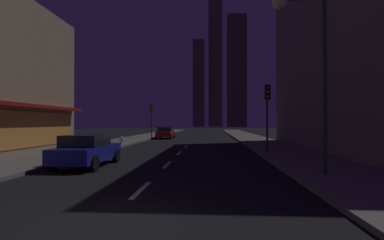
# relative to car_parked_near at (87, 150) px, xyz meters

# --- Properties ---
(ground_plane) EXTENTS (78.00, 136.00, 0.10)m
(ground_plane) POSITION_rel_car_parked_near_xyz_m (3.60, 24.36, -0.79)
(ground_plane) COLOR black
(sidewalk_right) EXTENTS (4.00, 76.00, 0.15)m
(sidewalk_right) POSITION_rel_car_parked_near_xyz_m (10.60, 24.36, -0.67)
(sidewalk_right) COLOR #605E59
(sidewalk_right) RESTS_ON ground
(sidewalk_left) EXTENTS (4.00, 76.00, 0.15)m
(sidewalk_left) POSITION_rel_car_parked_near_xyz_m (-3.40, 24.36, -0.67)
(sidewalk_left) COLOR #605E59
(sidewalk_left) RESTS_ON ground
(lane_marking_center) EXTENTS (0.16, 23.00, 0.01)m
(lane_marking_center) POSITION_rel_car_parked_near_xyz_m (3.60, 0.76, -0.73)
(lane_marking_center) COLOR silver
(lane_marking_center) RESTS_ON ground
(skyscraper_distant_tall) EXTENTS (5.48, 8.95, 42.44)m
(skyscraper_distant_tall) POSITION_rel_car_parked_near_xyz_m (-0.38, 130.70, 20.48)
(skyscraper_distant_tall) COLOR #5E5946
(skyscraper_distant_tall) RESTS_ON ground
(skyscraper_distant_mid) EXTENTS (6.93, 8.97, 66.99)m
(skyscraper_distant_mid) POSITION_rel_car_parked_near_xyz_m (7.90, 135.34, 32.75)
(skyscraper_distant_mid) COLOR #5F5A47
(skyscraper_distant_mid) RESTS_ON ground
(skyscraper_distant_short) EXTENTS (8.49, 7.50, 50.96)m
(skyscraper_distant_short) POSITION_rel_car_parked_near_xyz_m (17.41, 121.00, 24.74)
(skyscraper_distant_short) COLOR #4F4B3B
(skyscraper_distant_short) RESTS_ON ground
(skyscraper_distant_slender) EXTENTS (6.33, 7.05, 52.69)m
(skyscraper_distant_slender) POSITION_rel_car_parked_near_xyz_m (39.52, 109.60, 25.61)
(skyscraper_distant_slender) COLOR #534E3E
(skyscraper_distant_slender) RESTS_ON ground
(car_parked_near) EXTENTS (1.98, 4.24, 1.45)m
(car_parked_near) POSITION_rel_car_parked_near_xyz_m (0.00, 0.00, 0.00)
(car_parked_near) COLOR navy
(car_parked_near) RESTS_ON ground
(car_parked_far) EXTENTS (1.98, 4.24, 1.45)m
(car_parked_far) POSITION_rel_car_parked_near_xyz_m (0.00, 22.88, 0.00)
(car_parked_far) COLOR #B21919
(car_parked_far) RESTS_ON ground
(fire_hydrant_far_left) EXTENTS (0.42, 0.30, 0.65)m
(fire_hydrant_far_left) POSITION_rel_car_parked_near_xyz_m (-2.30, 12.44, -0.29)
(fire_hydrant_far_left) COLOR #B2B2B2
(fire_hydrant_far_left) RESTS_ON sidewalk_left
(traffic_light_near_right) EXTENTS (0.32, 0.48, 4.20)m
(traffic_light_near_right) POSITION_rel_car_parked_near_xyz_m (9.10, 4.82, 2.45)
(traffic_light_near_right) COLOR #2D2D2D
(traffic_light_near_right) RESTS_ON sidewalk_right
(traffic_light_far_left) EXTENTS (0.32, 0.48, 4.20)m
(traffic_light_far_left) POSITION_rel_car_parked_near_xyz_m (-1.90, 23.43, 2.45)
(traffic_light_far_left) COLOR #2D2D2D
(traffic_light_far_left) RESTS_ON sidewalk_left
(street_lamp_right) EXTENTS (1.96, 0.56, 6.58)m
(street_lamp_right) POSITION_rel_car_parked_near_xyz_m (8.98, -2.17, 4.33)
(street_lamp_right) COLOR #38383D
(street_lamp_right) RESTS_ON sidewalk_right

